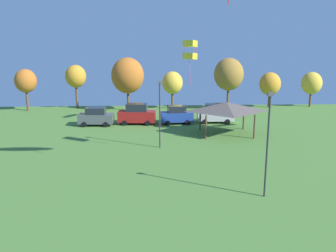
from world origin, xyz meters
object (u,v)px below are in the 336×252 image
object	(u,v)px
parked_car_rightmost_in_row	(215,113)
light_post_1	(268,140)
treeline_tree_0	(26,81)
treeline_tree_2	(128,76)
treeline_tree_4	(229,74)
treeline_tree_1	(76,77)
light_post_0	(160,111)
kite_flying_7	(190,50)
parked_car_leftmost	(96,117)
parked_car_third_from_left	(177,115)
parked_car_second_from_left	(137,114)
treeline_tree_5	(270,84)
treeline_tree_3	(172,83)
treeline_tree_6	(312,83)
park_pavilion	(226,107)

from	to	relation	value
parked_car_rightmost_in_row	light_post_1	distance (m)	23.27
treeline_tree_0	treeline_tree_2	world-z (taller)	treeline_tree_2
treeline_tree_4	treeline_tree_0	bearing A→B (deg)	179.35
treeline_tree_1	treeline_tree_0	bearing A→B (deg)	-165.85
light_post_0	light_post_1	world-z (taller)	light_post_1
light_post_0	light_post_1	size ratio (longest dim) A/B	0.94
kite_flying_7	light_post_0	world-z (taller)	kite_flying_7
parked_car_rightmost_in_row	treeline_tree_4	distance (m)	11.47
parked_car_leftmost	parked_car_third_from_left	distance (m)	10.08
kite_flying_7	parked_car_second_from_left	bearing A→B (deg)	110.55
treeline_tree_1	treeline_tree_2	world-z (taller)	treeline_tree_2
kite_flying_7	parked_car_rightmost_in_row	distance (m)	16.93
parked_car_second_from_left	treeline_tree_5	distance (m)	24.22
treeline_tree_3	treeline_tree_5	xyz separation A→B (m)	(15.71, 0.56, -0.29)
parked_car_rightmost_in_row	light_post_0	size ratio (longest dim) A/B	0.73
treeline_tree_2	treeline_tree_4	xyz separation A→B (m)	(15.50, 0.05, 0.12)
parked_car_rightmost_in_row	treeline_tree_6	xyz separation A→B (m)	(17.83, 12.02, 2.59)
treeline_tree_5	treeline_tree_0	bearing A→B (deg)	-178.07
park_pavilion	treeline_tree_2	size ratio (longest dim) A/B	0.84
parked_car_rightmost_in_row	light_post_1	world-z (taller)	light_post_1
light_post_1	treeline_tree_5	xyz separation A→B (m)	(11.77, 34.73, -0.06)
light_post_0	treeline_tree_0	size ratio (longest dim) A/B	1.02
parked_car_second_from_left	parked_car_rightmost_in_row	distance (m)	10.06
parked_car_leftmost	treeline_tree_1	size ratio (longest dim) A/B	0.63
treeline_tree_1	treeline_tree_2	distance (m)	8.55
kite_flying_7	treeline_tree_0	size ratio (longest dim) A/B	0.59
parked_car_rightmost_in_row	treeline_tree_0	world-z (taller)	treeline_tree_0
light_post_1	treeline_tree_2	distance (m)	34.81
parked_car_rightmost_in_row	treeline_tree_1	size ratio (longest dim) A/B	0.69
kite_flying_7	park_pavilion	world-z (taller)	kite_flying_7
parked_car_third_from_left	treeline_tree_6	world-z (taller)	treeline_tree_6
kite_flying_7	treeline_tree_0	xyz separation A→B (m)	(-22.23, 24.37, -4.80)
treeline_tree_1	parked_car_third_from_left	bearing A→B (deg)	-39.82
light_post_0	treeline_tree_4	world-z (taller)	treeline_tree_4
light_post_1	treeline_tree_0	bearing A→B (deg)	128.13
treeline_tree_3	treeline_tree_5	size ratio (longest dim) A/B	1.04
treeline_tree_1	treeline_tree_4	bearing A→B (deg)	-5.18
kite_flying_7	parked_car_leftmost	xyz separation A→B (m)	(-10.15, 13.09, -8.19)
parked_car_second_from_left	treeline_tree_4	size ratio (longest dim) A/B	0.60
parked_car_third_from_left	treeline_tree_0	size ratio (longest dim) A/B	0.66
light_post_0	treeline_tree_1	size ratio (longest dim) A/B	0.94
treeline_tree_3	treeline_tree_4	world-z (taller)	treeline_tree_4
parked_car_leftmost	treeline_tree_4	bearing A→B (deg)	32.99
parked_car_leftmost	park_pavilion	xyz separation A→B (m)	(15.19, -5.04, 1.95)
treeline_tree_3	treeline_tree_0	bearing A→B (deg)	-178.15
parked_car_rightmost_in_row	kite_flying_7	bearing A→B (deg)	-107.45
parked_car_rightmost_in_row	treeline_tree_2	distance (m)	15.93
parked_car_second_from_left	parked_car_rightmost_in_row	xyz separation A→B (m)	(10.06, 0.36, -0.06)
treeline_tree_2	treeline_tree_6	world-z (taller)	treeline_tree_2
parked_car_leftmost	treeline_tree_1	distance (m)	14.51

